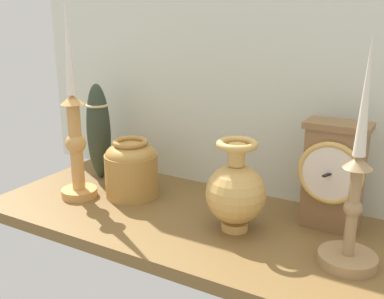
{
  "coord_description": "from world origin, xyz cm",
  "views": [
    {
      "loc": [
        33.74,
        -71.53,
        39.43
      ],
      "look_at": [
        -7.53,
        0.0,
        14.0
      ],
      "focal_mm": 42.56,
      "sensor_mm": 36.0,
      "label": 1
    }
  ],
  "objects_px": {
    "candlestick_tall_center": "(75,135)",
    "brass_vase_bulbous": "(236,191)",
    "mantel_clock": "(333,175)",
    "tall_ceramic_vase": "(99,131)",
    "candlestick_tall_left": "(353,208)",
    "brass_vase_jar": "(131,167)"
  },
  "relations": [
    {
      "from": "brass_vase_bulbous",
      "to": "brass_vase_jar",
      "type": "xyz_separation_m",
      "value": [
        -0.27,
        0.04,
        -0.01
      ]
    },
    {
      "from": "mantel_clock",
      "to": "candlestick_tall_left",
      "type": "relative_size",
      "value": 0.56
    },
    {
      "from": "candlestick_tall_center",
      "to": "brass_vase_jar",
      "type": "bearing_deg",
      "value": 32.89
    },
    {
      "from": "candlestick_tall_left",
      "to": "brass_vase_jar",
      "type": "bearing_deg",
      "value": 173.21
    },
    {
      "from": "mantel_clock",
      "to": "candlestick_tall_left",
      "type": "distance_m",
      "value": 0.13
    },
    {
      "from": "candlestick_tall_left",
      "to": "brass_vase_bulbous",
      "type": "height_order",
      "value": "candlestick_tall_left"
    },
    {
      "from": "candlestick_tall_left",
      "to": "brass_vase_jar",
      "type": "height_order",
      "value": "candlestick_tall_left"
    },
    {
      "from": "mantel_clock",
      "to": "brass_vase_bulbous",
      "type": "distance_m",
      "value": 0.18
    },
    {
      "from": "mantel_clock",
      "to": "brass_vase_bulbous",
      "type": "relative_size",
      "value": 1.17
    },
    {
      "from": "candlestick_tall_center",
      "to": "brass_vase_jar",
      "type": "xyz_separation_m",
      "value": [
        0.1,
        0.06,
        -0.07
      ]
    },
    {
      "from": "mantel_clock",
      "to": "tall_ceramic_vase",
      "type": "height_order",
      "value": "tall_ceramic_vase"
    },
    {
      "from": "mantel_clock",
      "to": "brass_vase_bulbous",
      "type": "height_order",
      "value": "mantel_clock"
    },
    {
      "from": "brass_vase_jar",
      "to": "candlestick_tall_center",
      "type": "bearing_deg",
      "value": -147.11
    },
    {
      "from": "candlestick_tall_left",
      "to": "brass_vase_jar",
      "type": "distance_m",
      "value": 0.48
    },
    {
      "from": "brass_vase_bulbous",
      "to": "tall_ceramic_vase",
      "type": "xyz_separation_m",
      "value": [
        -0.4,
        0.09,
        0.04
      ]
    },
    {
      "from": "brass_vase_bulbous",
      "to": "candlestick_tall_left",
      "type": "bearing_deg",
      "value": -5.75
    },
    {
      "from": "brass_vase_jar",
      "to": "tall_ceramic_vase",
      "type": "xyz_separation_m",
      "value": [
        -0.14,
        0.05,
        0.05
      ]
    },
    {
      "from": "candlestick_tall_center",
      "to": "brass_vase_bulbous",
      "type": "relative_size",
      "value": 2.47
    },
    {
      "from": "mantel_clock",
      "to": "candlestick_tall_left",
      "type": "height_order",
      "value": "candlestick_tall_left"
    },
    {
      "from": "brass_vase_jar",
      "to": "mantel_clock",
      "type": "bearing_deg",
      "value": 8.54
    },
    {
      "from": "candlestick_tall_center",
      "to": "candlestick_tall_left",
      "type": "bearing_deg",
      "value": 0.65
    },
    {
      "from": "candlestick_tall_center",
      "to": "brass_vase_bulbous",
      "type": "bearing_deg",
      "value": 4.34
    }
  ]
}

